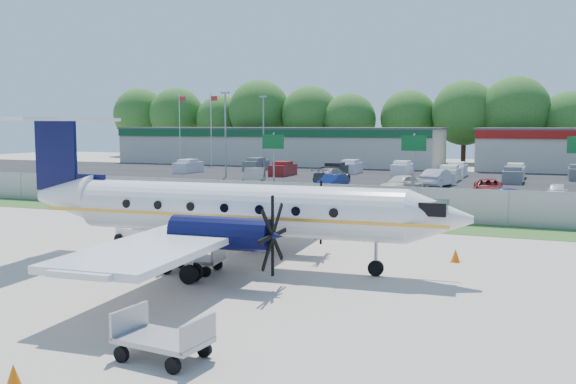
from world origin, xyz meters
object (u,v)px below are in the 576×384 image
at_px(baggage_cart_far, 163,338).
at_px(pushback_tug, 145,233).
at_px(aircraft, 228,209).
at_px(baggage_cart_near, 192,258).

bearing_deg(baggage_cart_far, pushback_tug, 125.99).
distance_m(aircraft, baggage_cart_near, 2.50).
bearing_deg(aircraft, baggage_cart_far, -71.60).
xyz_separation_m(pushback_tug, baggage_cart_far, (8.89, -12.24, -0.06)).
height_order(aircraft, pushback_tug, aircraft).
relative_size(pushback_tug, baggage_cart_near, 1.08).
height_order(pushback_tug, baggage_cart_near, pushback_tug).
relative_size(aircraft, baggage_cart_far, 8.25).
bearing_deg(baggage_cart_far, aircraft, 108.40).
bearing_deg(pushback_tug, aircraft, -22.53).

